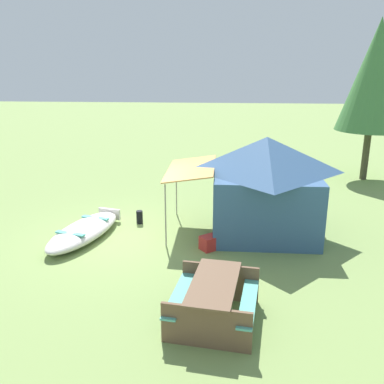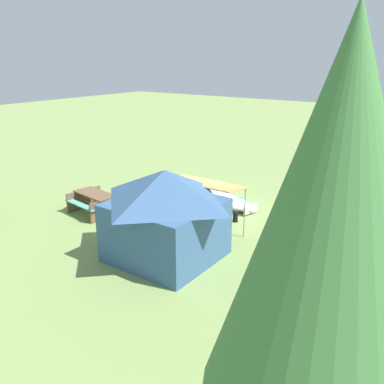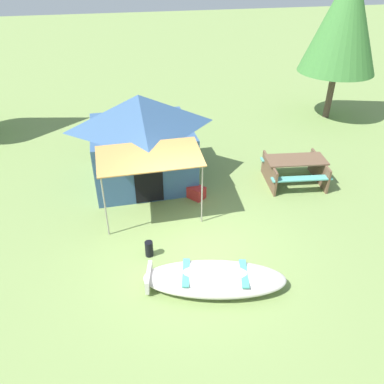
{
  "view_description": "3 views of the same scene",
  "coord_description": "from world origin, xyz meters",
  "px_view_note": "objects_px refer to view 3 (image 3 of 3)",
  "views": [
    {
      "loc": [
        10.16,
        2.43,
        4.39
      ],
      "look_at": [
        -0.66,
        1.58,
        1.07
      ],
      "focal_mm": 39.29,
      "sensor_mm": 36.0,
      "label": 1
    },
    {
      "loc": [
        -7.47,
        11.82,
        5.52
      ],
      "look_at": [
        0.35,
        0.82,
        1.05
      ],
      "focal_mm": 38.48,
      "sensor_mm": 36.0,
      "label": 2
    },
    {
      "loc": [
        -1.47,
        -6.48,
        5.87
      ],
      "look_at": [
        0.29,
        1.16,
        0.84
      ],
      "focal_mm": 35.39,
      "sensor_mm": 36.0,
      "label": 3
    }
  ],
  "objects_px": {
    "canvas_cabin_tent": "(141,138)",
    "picnic_table": "(295,168)",
    "cooler_box": "(194,192)",
    "fuel_can": "(149,249)",
    "beached_rowboat": "(214,279)",
    "pine_tree_back_right": "(345,19)"
  },
  "relations": [
    {
      "from": "canvas_cabin_tent",
      "to": "picnic_table",
      "type": "xyz_separation_m",
      "value": [
        4.3,
        -1.21,
        -0.86
      ]
    },
    {
      "from": "cooler_box",
      "to": "canvas_cabin_tent",
      "type": "bearing_deg",
      "value": 133.15
    },
    {
      "from": "cooler_box",
      "to": "fuel_can",
      "type": "xyz_separation_m",
      "value": [
        -1.55,
        -2.13,
        0.02
      ]
    },
    {
      "from": "picnic_table",
      "to": "fuel_can",
      "type": "bearing_deg",
      "value": -153.98
    },
    {
      "from": "picnic_table",
      "to": "cooler_box",
      "type": "bearing_deg",
      "value": -177.72
    },
    {
      "from": "beached_rowboat",
      "to": "cooler_box",
      "type": "bearing_deg",
      "value": 83.53
    },
    {
      "from": "beached_rowboat",
      "to": "pine_tree_back_right",
      "type": "bearing_deg",
      "value": 48.5
    },
    {
      "from": "beached_rowboat",
      "to": "fuel_can",
      "type": "height_order",
      "value": "beached_rowboat"
    },
    {
      "from": "canvas_cabin_tent",
      "to": "fuel_can",
      "type": "distance_m",
      "value": 3.66
    },
    {
      "from": "fuel_can",
      "to": "pine_tree_back_right",
      "type": "height_order",
      "value": "pine_tree_back_right"
    },
    {
      "from": "beached_rowboat",
      "to": "cooler_box",
      "type": "height_order",
      "value": "beached_rowboat"
    },
    {
      "from": "fuel_can",
      "to": "pine_tree_back_right",
      "type": "bearing_deg",
      "value": 39.42
    },
    {
      "from": "beached_rowboat",
      "to": "pine_tree_back_right",
      "type": "xyz_separation_m",
      "value": [
        7.13,
        8.06,
        3.55
      ]
    },
    {
      "from": "picnic_table",
      "to": "fuel_can",
      "type": "distance_m",
      "value": 5.14
    },
    {
      "from": "beached_rowboat",
      "to": "picnic_table",
      "type": "bearing_deg",
      "value": 45.39
    },
    {
      "from": "fuel_can",
      "to": "pine_tree_back_right",
      "type": "xyz_separation_m",
      "value": [
        8.3,
        6.82,
        3.57
      ]
    },
    {
      "from": "picnic_table",
      "to": "pine_tree_back_right",
      "type": "height_order",
      "value": "pine_tree_back_right"
    },
    {
      "from": "beached_rowboat",
      "to": "fuel_can",
      "type": "bearing_deg",
      "value": 133.49
    },
    {
      "from": "canvas_cabin_tent",
      "to": "beached_rowboat",
      "type": "bearing_deg",
      "value": -79.56
    },
    {
      "from": "canvas_cabin_tent",
      "to": "cooler_box",
      "type": "xyz_separation_m",
      "value": [
        1.25,
        -1.33,
        -1.17
      ]
    },
    {
      "from": "beached_rowboat",
      "to": "picnic_table",
      "type": "xyz_separation_m",
      "value": [
        3.44,
        3.49,
        0.27
      ]
    },
    {
      "from": "beached_rowboat",
      "to": "canvas_cabin_tent",
      "type": "bearing_deg",
      "value": 100.44
    }
  ]
}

